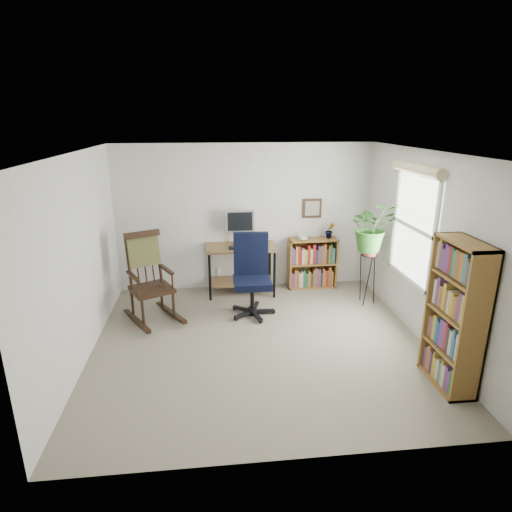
{
  "coord_description": "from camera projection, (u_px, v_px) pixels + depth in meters",
  "views": [
    {
      "loc": [
        -0.59,
        -4.87,
        2.76
      ],
      "look_at": [
        0.0,
        0.4,
        1.05
      ],
      "focal_mm": 30.0,
      "sensor_mm": 36.0,
      "label": 1
    }
  ],
  "objects": [
    {
      "name": "floor",
      "position": [
        259.0,
        343.0,
        5.52
      ],
      "size": [
        4.2,
        4.0,
        0.0
      ],
      "primitive_type": "cube",
      "color": "gray",
      "rests_on": "ground"
    },
    {
      "name": "ceiling",
      "position": [
        260.0,
        152.0,
        4.78
      ],
      "size": [
        4.2,
        4.0,
        0.0
      ],
      "primitive_type": "cube",
      "color": "silver",
      "rests_on": "ground"
    },
    {
      "name": "wall_back",
      "position": [
        245.0,
        218.0,
        7.04
      ],
      "size": [
        4.2,
        0.0,
        2.4
      ],
      "primitive_type": "cube",
      "color": "silver",
      "rests_on": "ground"
    },
    {
      "name": "wall_front",
      "position": [
        291.0,
        333.0,
        3.26
      ],
      "size": [
        4.2,
        0.0,
        2.4
      ],
      "primitive_type": "cube",
      "color": "silver",
      "rests_on": "ground"
    },
    {
      "name": "wall_left",
      "position": [
        79.0,
        260.0,
        4.93
      ],
      "size": [
        0.0,
        4.0,
        2.4
      ],
      "primitive_type": "cube",
      "color": "silver",
      "rests_on": "ground"
    },
    {
      "name": "wall_right",
      "position": [
        425.0,
        249.0,
        5.37
      ],
      "size": [
        0.0,
        4.0,
        2.4
      ],
      "primitive_type": "cube",
      "color": "silver",
      "rests_on": "ground"
    },
    {
      "name": "window",
      "position": [
        413.0,
        228.0,
        5.59
      ],
      "size": [
        0.12,
        1.2,
        1.5
      ],
      "primitive_type": null,
      "color": "white",
      "rests_on": "wall_right"
    },
    {
      "name": "desk",
      "position": [
        241.0,
        270.0,
        6.99
      ],
      "size": [
        1.11,
        0.61,
        0.8
      ],
      "primitive_type": null,
      "color": "brown",
      "rests_on": "floor"
    },
    {
      "name": "monitor",
      "position": [
        240.0,
        227.0,
        6.92
      ],
      "size": [
        0.46,
        0.16,
        0.56
      ],
      "primitive_type": null,
      "color": "#AEAFB3",
      "rests_on": "desk"
    },
    {
      "name": "keyboard",
      "position": [
        241.0,
        248.0,
        6.75
      ],
      "size": [
        0.4,
        0.15,
        0.02
      ],
      "primitive_type": "cube",
      "color": "black",
      "rests_on": "desk"
    },
    {
      "name": "office_chair",
      "position": [
        252.0,
        276.0,
        6.13
      ],
      "size": [
        0.67,
        0.67,
        1.21
      ],
      "primitive_type": null,
      "rotation": [
        0.0,
        0.0,
        -0.02
      ],
      "color": "black",
      "rests_on": "floor"
    },
    {
      "name": "rocking_chair",
      "position": [
        151.0,
        278.0,
        5.97
      ],
      "size": [
        1.09,
        1.29,
        1.29
      ],
      "primitive_type": null,
      "rotation": [
        0.0,
        0.0,
        0.46
      ],
      "color": "black",
      "rests_on": "floor"
    },
    {
      "name": "low_bookshelf",
      "position": [
        312.0,
        263.0,
        7.23
      ],
      "size": [
        0.81,
        0.27,
        0.85
      ],
      "primitive_type": null,
      "color": "brown",
      "rests_on": "floor"
    },
    {
      "name": "tall_bookshelf",
      "position": [
        455.0,
        316.0,
        4.44
      ],
      "size": [
        0.3,
        0.71,
        1.62
      ],
      "primitive_type": null,
      "color": "brown",
      "rests_on": "floor"
    },
    {
      "name": "plant_stand",
      "position": [
        368.0,
        275.0,
        6.56
      ],
      "size": [
        0.33,
        0.33,
        0.93
      ],
      "primitive_type": null,
      "rotation": [
        0.0,
        0.0,
        -0.33
      ],
      "color": "black",
      "rests_on": "floor"
    },
    {
      "name": "spider_plant",
      "position": [
        374.0,
        203.0,
        6.21
      ],
      "size": [
        1.69,
        1.88,
        1.46
      ],
      "primitive_type": "imported",
      "color": "#2F6A25",
      "rests_on": "plant_stand"
    },
    {
      "name": "potted_plant_small",
      "position": [
        330.0,
        235.0,
        7.12
      ],
      "size": [
        0.13,
        0.24,
        0.11
      ],
      "primitive_type": "imported",
      "color": "#2F6A25",
      "rests_on": "low_bookshelf"
    },
    {
      "name": "framed_picture",
      "position": [
        312.0,
        208.0,
        7.09
      ],
      "size": [
        0.32,
        0.04,
        0.32
      ],
      "primitive_type": null,
      "color": "black",
      "rests_on": "wall_back"
    }
  ]
}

